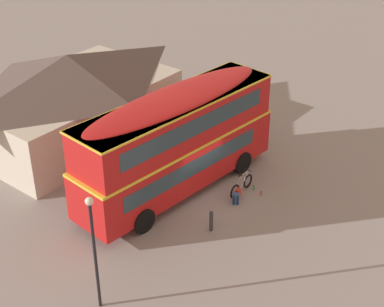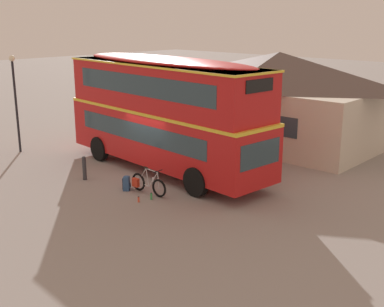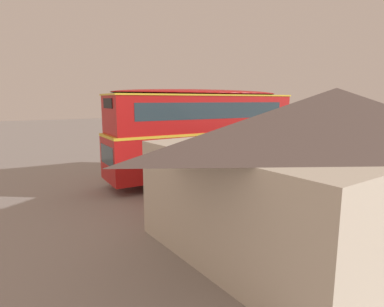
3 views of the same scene
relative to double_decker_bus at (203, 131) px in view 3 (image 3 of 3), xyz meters
name	(u,v)px [view 3 (image 3 of 3)]	position (x,y,z in m)	size (l,w,h in m)	color
ground_plane	(189,176)	(0.24, -1.01, -2.64)	(120.00, 120.00, 0.00)	gray
double_decker_bus	(203,131)	(0.00, 0.00, 0.00)	(10.50, 3.15, 4.79)	black
touring_bicycle	(156,168)	(1.61, -2.42, -2.27)	(1.77, 0.51, 1.01)	black
backpack_on_ground	(166,166)	(0.79, -2.72, -2.35)	(0.36, 0.36, 0.57)	#2D4C7A
water_bottle_red_squeeze	(143,171)	(2.08, -3.22, -2.55)	(0.07, 0.07, 0.21)	#D84C33
water_bottle_green_metal	(145,172)	(2.21, -2.73, -2.52)	(0.07, 0.07, 0.26)	green
pub_building	(331,159)	(0.35, 7.67, -0.28)	(10.93, 7.18, 4.62)	beige
street_lamp	(263,119)	(-7.31, -2.77, 0.20)	(0.28, 0.28, 4.60)	black
kerb_bollard	(193,159)	(-1.41, -3.08, -2.15)	(0.16, 0.16, 0.97)	#333338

